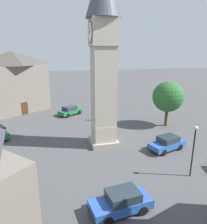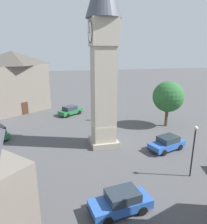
# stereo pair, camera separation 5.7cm
# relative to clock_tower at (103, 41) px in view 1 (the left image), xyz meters

# --- Properties ---
(ground_plane) EXTENTS (200.00, 200.00, 0.00)m
(ground_plane) POSITION_rel_clock_tower_xyz_m (-0.00, -0.00, -11.28)
(ground_plane) COLOR #4C4C4F
(clock_tower) EXTENTS (3.61, 3.61, 19.33)m
(clock_tower) POSITION_rel_clock_tower_xyz_m (0.00, 0.00, 0.00)
(clock_tower) COLOR #A59C89
(clock_tower) RESTS_ON ground
(car_silver_kerb) EXTENTS (2.20, 4.31, 1.53)m
(car_silver_kerb) POSITION_rel_clock_tower_xyz_m (-10.68, 1.52, -10.52)
(car_silver_kerb) COLOR #2D5BB7
(car_silver_kerb) RESTS_ON ground
(car_white_side) EXTENTS (2.82, 4.44, 1.53)m
(car_white_side) POSITION_rel_clock_tower_xyz_m (-3.11, -6.31, -10.52)
(car_white_side) COLOR #2D5BB7
(car_white_side) RESTS_ON ground
(car_black_far) EXTENTS (3.70, 4.37, 1.53)m
(car_black_far) POSITION_rel_clock_tower_xyz_m (12.74, 2.51, -10.52)
(car_black_far) COLOR #236B38
(car_black_far) RESTS_ON ground
(pedestrian) EXTENTS (0.49, 0.38, 1.69)m
(pedestrian) POSITION_rel_clock_tower_xyz_m (8.76, -1.00, -10.27)
(pedestrian) COLOR black
(pedestrian) RESTS_ON ground
(tree) EXTENTS (4.28, 4.28, 6.42)m
(tree) POSITION_rel_clock_tower_xyz_m (3.92, -10.27, -7.03)
(tree) COLOR brown
(tree) RESTS_ON ground
(building_corner_back) EXTENTS (10.65, 12.15, 10.46)m
(building_corner_back) POSITION_rel_clock_tower_xyz_m (17.24, 11.41, -5.96)
(building_corner_back) COLOR slate
(building_corner_back) RESTS_ON ground
(lamp_post) EXTENTS (0.36, 0.36, 4.55)m
(lamp_post) POSITION_rel_clock_tower_xyz_m (-8.16, -5.60, -8.19)
(lamp_post) COLOR black
(lamp_post) RESTS_ON ground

